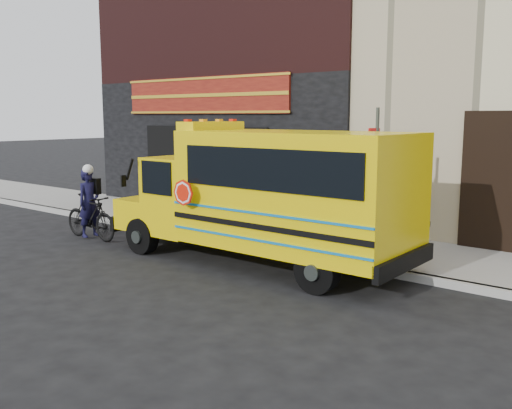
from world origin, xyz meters
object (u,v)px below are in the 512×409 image
at_px(bicycle, 90,217).
at_px(cyclist, 89,205).
at_px(school_bus, 269,193).
at_px(sign_pole, 375,180).

height_order(bicycle, cyclist, cyclist).
distance_m(school_bus, sign_pole, 2.13).
distance_m(sign_pole, bicycle, 7.09).
relative_size(school_bus, sign_pole, 2.15).
distance_m(bicycle, cyclist, 0.31).
height_order(school_bus, cyclist, school_bus).
height_order(school_bus, bicycle, school_bus).
bearing_deg(sign_pole, bicycle, -162.75).
relative_size(sign_pole, cyclist, 1.89).
distance_m(school_bus, bicycle, 5.15).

